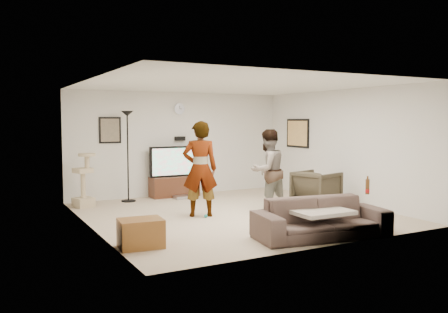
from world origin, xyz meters
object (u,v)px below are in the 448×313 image
side_table (141,233)px  floor_lamp (128,156)px  tv (174,161)px  person_left (200,169)px  person_right (268,171)px  cat_tree (83,180)px  sofa (321,218)px  armchair (316,189)px  beer_bottle (367,187)px  tv_stand (174,186)px

side_table → floor_lamp: bearing=75.6°
tv → person_left: person_left is taller
person_left → tv: bearing=-81.3°
person_left → person_right: (1.40, -0.21, -0.08)m
tv → person_left: bearing=-100.8°
cat_tree → sofa: cat_tree is taller
sofa → armchair: 2.75m
person_right → cat_tree: bearing=-43.2°
person_left → sofa: person_left is taller
tv → beer_bottle: 5.02m
floor_lamp → person_left: bearing=-72.3°
beer_bottle → armchair: size_ratio=0.30×
person_left → beer_bottle: size_ratio=7.23×
person_left → side_table: size_ratio=2.93×
tv → cat_tree: 2.27m
floor_lamp → cat_tree: 1.15m
person_right → sofa: bearing=70.5°
floor_lamp → armchair: size_ratio=2.45×
beer_bottle → armchair: 2.32m
floor_lamp → beer_bottle: bearing=-60.5°
floor_lamp → tv_stand: bearing=7.9°
tv → cat_tree: (-2.22, -0.39, -0.27)m
tv_stand → tv: (0.00, 0.00, 0.60)m
tv_stand → person_left: 2.55m
sofa → armchair: size_ratio=2.52×
floor_lamp → armchair: floor_lamp is taller
floor_lamp → cat_tree: (-1.04, -0.22, -0.45)m
tv → floor_lamp: bearing=-172.1°
person_left → beer_bottle: person_left is taller
sofa → beer_bottle: 1.05m
tv → armchair: 3.44m
person_right → floor_lamp: bearing=-57.1°
beer_bottle → side_table: beer_bottle is taller
tv_stand → tv: bearing=0.0°
armchair → cat_tree: bearing=47.6°
tv → cat_tree: size_ratio=1.07×
person_left → armchair: bearing=-165.2°
person_right → side_table: person_right is taller
beer_bottle → armchair: bearing=71.6°
cat_tree → person_right: (3.15, -2.24, 0.25)m
tv_stand → side_table: (-2.17, -4.02, -0.04)m
sofa → beer_bottle: beer_bottle is taller
tv_stand → side_table: bearing=-118.3°
tv_stand → cat_tree: cat_tree is taller
floor_lamp → sofa: 4.98m
floor_lamp → beer_bottle: floor_lamp is taller
tv_stand → cat_tree: size_ratio=1.02×
tv → side_table: size_ratio=1.98×
floor_lamp → person_left: size_ratio=1.12×
tv → armchair: tv is taller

